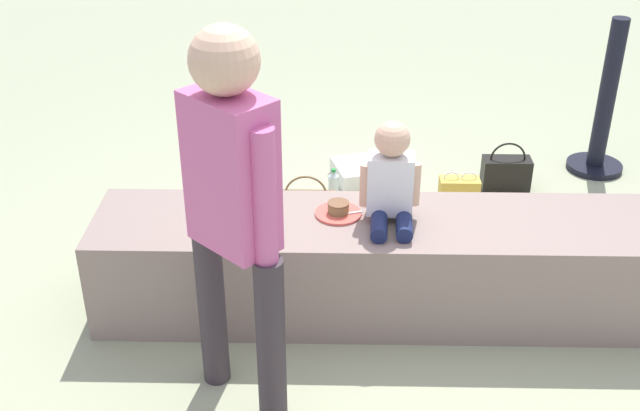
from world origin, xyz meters
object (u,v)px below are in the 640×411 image
(party_cup_red, at_px, (247,232))
(handbag_black_leather, at_px, (506,174))
(cake_plate, at_px, (338,210))
(cake_box_white, at_px, (361,172))
(adult_standing, at_px, (233,196))
(child_seated, at_px, (391,179))
(water_bottle_near_gift, at_px, (199,228))
(water_bottle_far_side, at_px, (333,186))
(gift_bag, at_px, (458,204))
(handbag_brown_canvas, at_px, (306,208))

(party_cup_red, relative_size, handbag_black_leather, 0.28)
(cake_plate, height_order, cake_box_white, cake_plate)
(adult_standing, bearing_deg, cake_plate, 60.71)
(child_seated, distance_m, party_cup_red, 1.18)
(handbag_black_leather, bearing_deg, cake_box_white, 172.52)
(cake_plate, distance_m, cake_box_white, 1.42)
(adult_standing, distance_m, party_cup_red, 1.59)
(adult_standing, distance_m, handbag_black_leather, 2.55)
(water_bottle_near_gift, bearing_deg, water_bottle_far_side, 34.06)
(party_cup_red, bearing_deg, gift_bag, 5.91)
(cake_box_white, bearing_deg, party_cup_red, -131.48)
(water_bottle_far_side, bearing_deg, cake_plate, -88.59)
(gift_bag, xyz_separation_m, cake_box_white, (-0.53, 0.62, -0.11))
(cake_plate, height_order, party_cup_red, cake_plate)
(handbag_brown_canvas, bearing_deg, gift_bag, -3.97)
(party_cup_red, relative_size, handbag_brown_canvas, 0.27)
(cake_plate, bearing_deg, adult_standing, -119.29)
(child_seated, relative_size, handbag_brown_canvas, 1.44)
(gift_bag, distance_m, party_cup_red, 1.20)
(water_bottle_near_gift, bearing_deg, cake_plate, -35.12)
(gift_bag, bearing_deg, adult_standing, -127.31)
(child_seated, distance_m, cake_box_white, 1.53)
(cake_plate, bearing_deg, handbag_brown_canvas, 103.48)
(water_bottle_near_gift, xyz_separation_m, handbag_brown_canvas, (0.59, 0.23, 0.01))
(adult_standing, bearing_deg, party_cup_red, 95.15)
(handbag_black_leather, bearing_deg, party_cup_red, -158.21)
(adult_standing, distance_m, water_bottle_near_gift, 1.57)
(handbag_black_leather, bearing_deg, gift_bag, -126.54)
(child_seated, xyz_separation_m, water_bottle_far_side, (-0.26, 1.09, -0.62))
(cake_box_white, relative_size, handbag_black_leather, 0.99)
(cake_box_white, relative_size, handbag_brown_canvas, 0.96)
(water_bottle_near_gift, relative_size, party_cup_red, 2.26)
(gift_bag, distance_m, water_bottle_far_side, 0.79)
(adult_standing, xyz_separation_m, party_cup_red, (-0.12, 1.29, -0.93))
(child_seated, bearing_deg, cake_plate, 169.19)
(child_seated, height_order, cake_box_white, child_seated)
(party_cup_red, xyz_separation_m, cake_box_white, (0.66, 0.74, 0.01))
(cake_box_white, bearing_deg, water_bottle_near_gift, -139.50)
(adult_standing, xyz_separation_m, cake_box_white, (0.54, 2.03, -0.92))
(water_bottle_far_side, bearing_deg, adult_standing, -101.86)
(child_seated, distance_m, handbag_brown_canvas, 1.10)
(cake_plate, bearing_deg, gift_bag, 46.16)
(water_bottle_near_gift, distance_m, cake_box_white, 1.21)
(adult_standing, bearing_deg, water_bottle_far_side, 78.14)
(water_bottle_near_gift, distance_m, handbag_black_leather, 1.94)
(cake_plate, xyz_separation_m, handbag_brown_canvas, (-0.18, 0.77, -0.42))
(adult_standing, xyz_separation_m, water_bottle_near_gift, (-0.38, 1.24, -0.88))
(gift_bag, height_order, cake_box_white, gift_bag)
(party_cup_red, distance_m, handbag_black_leather, 1.68)
(party_cup_red, bearing_deg, handbag_black_leather, 21.79)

